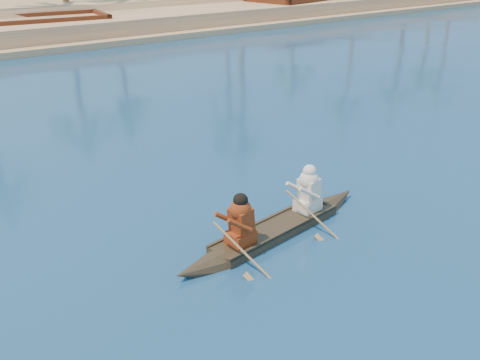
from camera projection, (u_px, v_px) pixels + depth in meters
ground at (474, 150)px, 15.93m from camera, size 160.00×160.00×0.00m
sandy_embankment at (19, 1)px, 50.19m from camera, size 150.00×51.00×1.50m
shrub_cluster at (79, 9)px, 38.60m from camera, size 100.00×6.00×2.40m
canoe at (276, 222)px, 11.24m from camera, size 5.37×1.38×1.47m
barge_mid at (17, 33)px, 32.23m from camera, size 11.17×4.80×1.81m
barge_right at (317, 3)px, 45.91m from camera, size 14.36×7.15×2.29m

